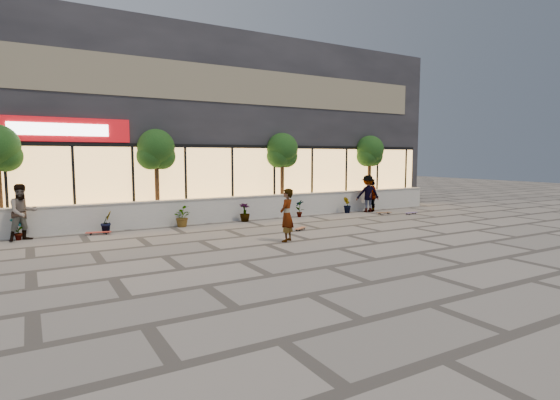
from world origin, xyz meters
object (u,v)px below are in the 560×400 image
tree_mideast (282,152)px  skater_right_far (368,194)px  skater_right_near (373,196)px  tree_midwest (156,152)px  skater_center (287,215)px  skateboard_right_near (384,213)px  skateboard_center (300,228)px  tree_east (370,153)px  skateboard_left (99,232)px  skater_left (23,212)px  skateboard_right_far (411,213)px

tree_mideast → skater_right_far: 4.87m
tree_mideast → skater_right_near: (4.50, -1.40, -2.19)m
tree_midwest → skater_center: size_ratio=2.23×
skater_right_far → skateboard_right_near: size_ratio=2.36×
skateboard_center → skater_center: bearing=-166.5°
tree_midwest → tree_east: size_ratio=1.00×
tree_mideast → skater_right_near: bearing=-17.3°
skateboard_left → tree_east: bearing=18.5°
skater_right_far → skateboard_center: bearing=44.2°
tree_mideast → skateboard_right_near: size_ratio=4.97×
tree_midwest → skateboard_center: tree_midwest is taller
tree_mideast → skateboard_right_near: bearing=-29.5°
skateboard_left → skateboard_right_near: 12.87m
skater_left → skateboard_right_near: size_ratio=2.40×
skateboard_left → skater_right_near: bearing=12.8°
skater_right_far → skateboard_right_far: skater_right_far is taller
skateboard_center → skateboard_right_near: 6.30m
skater_center → skateboard_center: skater_center is taller
skateboard_center → skater_left: bearing=130.0°
tree_midwest → tree_mideast: (6.00, 0.00, 0.00)m
skater_center → skater_right_near: 9.03m
skateboard_right_far → skateboard_right_near: bearing=140.5°
skateboard_left → skateboard_right_near: size_ratio=1.11×
skater_center → skateboard_center: bearing=-172.5°
skater_left → skater_right_far: bearing=-22.4°
skateboard_left → skateboard_right_near: bearing=8.2°
skater_center → skater_right_far: bearing=172.8°
skater_left → tree_midwest: bearing=-6.2°
tree_midwest → skater_center: tree_midwest is taller
tree_midwest → skater_right_near: 10.82m
tree_east → skater_right_far: (-1.31, -1.40, -2.06)m
skateboard_left → skater_right_far: bearing=12.8°
skateboard_left → skater_left: bearing=-170.1°
skater_left → skateboard_right_near: bearing=-26.4°
tree_east → skater_center: tree_east is taller
skateboard_center → skateboard_right_far: size_ratio=0.92×
tree_east → skater_left: (-16.32, -1.40, -2.04)m
skater_right_far → skateboard_left: skater_right_far is taller
tree_mideast → skateboard_center: size_ratio=5.49×
tree_mideast → skateboard_left: bearing=-170.0°
tree_midwest → skateboard_right_near: (10.32, -2.44, -2.91)m
skateboard_right_far → skater_center: bearing=-168.4°
skater_right_far → skateboard_right_near: skater_right_far is taller
tree_midwest → skater_left: (-4.82, -1.40, -2.04)m
tree_midwest → tree_east: bearing=0.0°
skateboard_right_far → skater_right_near: bearing=111.0°
tree_east → skater_center: size_ratio=2.23×
tree_east → skateboard_center: 8.88m
skater_right_near → skater_center: bearing=-2.4°
skateboard_center → skateboard_right_far: bearing=-23.3°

